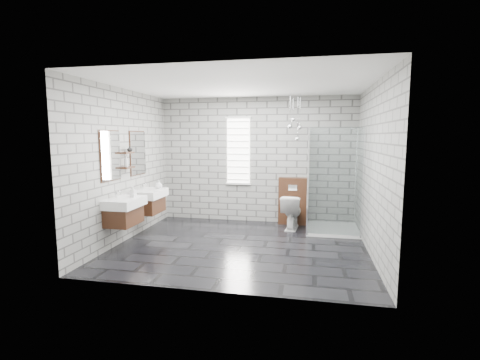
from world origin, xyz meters
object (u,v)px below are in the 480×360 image
(vanity_left, at_px, (122,204))
(shower_enclosure, at_px, (328,207))
(vanity_right, at_px, (148,194))
(toilet, at_px, (292,212))
(cistern_panel, at_px, (293,201))

(vanity_left, bearing_deg, shower_enclosure, 25.95)
(vanity_right, relative_size, toilet, 2.27)
(shower_enclosure, xyz_separation_m, toilet, (-0.70, 0.15, -0.16))
(shower_enclosure, bearing_deg, vanity_left, -154.05)
(cistern_panel, bearing_deg, toilet, -90.00)
(vanity_left, relative_size, vanity_right, 1.00)
(cistern_panel, height_order, toilet, cistern_panel)
(toilet, bearing_deg, vanity_left, 38.80)
(shower_enclosure, relative_size, toilet, 2.93)
(vanity_right, bearing_deg, shower_enclosure, 12.02)
(vanity_left, height_order, toilet, vanity_left)
(toilet, bearing_deg, vanity_right, 22.95)
(shower_enclosure, bearing_deg, vanity_right, -167.98)
(shower_enclosure, height_order, toilet, shower_enclosure)
(vanity_left, height_order, vanity_right, same)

